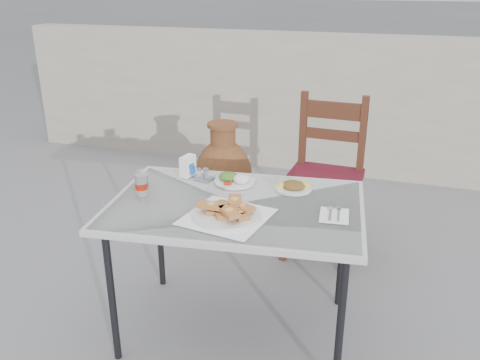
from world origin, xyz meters
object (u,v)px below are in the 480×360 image
(condiment_caddy, at_px, (204,175))
(cola_glass, at_px, (143,180))
(pide_plate, at_px, (227,211))
(napkin_holder, at_px, (188,166))
(salad_rice_plate, at_px, (234,179))
(terracotta_urn, at_px, (223,176))
(soda_can, at_px, (141,185))
(salad_chopped_plate, at_px, (293,186))
(cafe_table, at_px, (236,212))
(chair, at_px, (325,175))

(condiment_caddy, bearing_deg, cola_glass, -143.49)
(pide_plate, height_order, cola_glass, cola_glass)
(napkin_holder, bearing_deg, pide_plate, -38.38)
(salad_rice_plate, distance_m, terracotta_urn, 1.08)
(soda_can, bearing_deg, salad_chopped_plate, 24.06)
(soda_can, bearing_deg, salad_rice_plate, 38.26)
(cola_glass, bearing_deg, salad_chopped_plate, 15.61)
(salad_rice_plate, height_order, terracotta_urn, salad_rice_plate)
(cafe_table, distance_m, terracotta_urn, 1.29)
(pide_plate, bearing_deg, cafe_table, 94.15)
(salad_rice_plate, bearing_deg, cola_glass, -155.25)
(cafe_table, distance_m, salad_chopped_plate, 0.32)
(condiment_caddy, height_order, chair, chair)
(napkin_holder, relative_size, chair, 0.11)
(soda_can, distance_m, cola_glass, 0.11)
(salad_chopped_plate, bearing_deg, condiment_caddy, -178.20)
(pide_plate, height_order, napkin_holder, napkin_holder)
(chair, xyz_separation_m, terracotta_urn, (-0.74, 0.21, -0.17))
(cafe_table, height_order, napkin_holder, napkin_holder)
(chair, bearing_deg, condiment_caddy, -122.13)
(salad_rice_plate, relative_size, chair, 0.20)
(condiment_caddy, relative_size, chair, 0.10)
(salad_chopped_plate, bearing_deg, cola_glass, -164.39)
(cafe_table, relative_size, cola_glass, 14.81)
(pide_plate, height_order, salad_chopped_plate, pide_plate)
(cola_glass, relative_size, napkin_holder, 0.78)
(soda_can, relative_size, napkin_holder, 0.96)
(soda_can, distance_m, napkin_holder, 0.32)
(salad_chopped_plate, xyz_separation_m, terracotta_urn, (-0.70, 0.92, -0.37))
(cafe_table, xyz_separation_m, cola_glass, (-0.49, 0.04, 0.08))
(salad_rice_plate, height_order, soda_can, soda_can)
(cafe_table, bearing_deg, napkin_holder, 144.86)
(chair, distance_m, terracotta_urn, 0.79)
(salad_chopped_plate, bearing_deg, cafe_table, -132.40)
(cafe_table, bearing_deg, salad_chopped_plate, 47.60)
(napkin_holder, distance_m, terracotta_urn, 1.01)
(condiment_caddy, bearing_deg, napkin_holder, 168.07)
(napkin_holder, distance_m, condiment_caddy, 0.10)
(pide_plate, distance_m, terracotta_urn, 1.45)
(salad_chopped_plate, distance_m, cola_glass, 0.73)
(pide_plate, relative_size, napkin_holder, 3.56)
(chair, bearing_deg, cafe_table, -102.83)
(soda_can, bearing_deg, pide_plate, -11.61)
(soda_can, xyz_separation_m, chair, (0.70, 1.01, -0.24))
(soda_can, bearing_deg, cola_glass, 115.22)
(salad_rice_plate, height_order, chair, chair)
(salad_chopped_plate, relative_size, soda_can, 1.74)
(salad_chopped_plate, bearing_deg, soda_can, -155.94)
(condiment_caddy, bearing_deg, pide_plate, -55.61)
(chair, bearing_deg, soda_can, -122.42)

